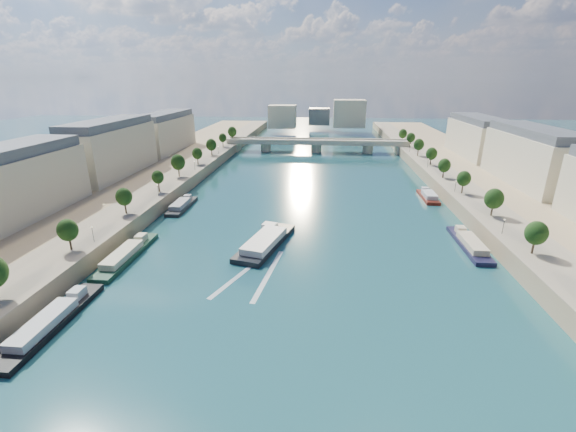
# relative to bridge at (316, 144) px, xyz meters

# --- Properties ---
(ground) EXTENTS (700.00, 700.00, 0.00)m
(ground) POSITION_rel_bridge_xyz_m (0.00, -128.04, -5.08)
(ground) COLOR #0B2B33
(ground) RESTS_ON ground
(quay_left) EXTENTS (44.00, 520.00, 5.00)m
(quay_left) POSITION_rel_bridge_xyz_m (-72.00, -128.04, -2.58)
(quay_left) COLOR #9E8460
(quay_left) RESTS_ON ground
(quay_right) EXTENTS (44.00, 520.00, 5.00)m
(quay_right) POSITION_rel_bridge_xyz_m (72.00, -128.04, -2.58)
(quay_right) COLOR #9E8460
(quay_right) RESTS_ON ground
(pave_left) EXTENTS (14.00, 520.00, 0.10)m
(pave_left) POSITION_rel_bridge_xyz_m (-57.00, -128.04, -0.03)
(pave_left) COLOR gray
(pave_left) RESTS_ON quay_left
(pave_right) EXTENTS (14.00, 520.00, 0.10)m
(pave_right) POSITION_rel_bridge_xyz_m (57.00, -128.04, -0.03)
(pave_right) COLOR gray
(pave_right) RESTS_ON quay_right
(trees_left) EXTENTS (4.80, 268.80, 8.26)m
(trees_left) POSITION_rel_bridge_xyz_m (-55.00, -126.04, 5.39)
(trees_left) COLOR #382B1E
(trees_left) RESTS_ON ground
(trees_right) EXTENTS (4.80, 268.80, 8.26)m
(trees_right) POSITION_rel_bridge_xyz_m (55.00, -118.04, 5.39)
(trees_right) COLOR #382B1E
(trees_right) RESTS_ON ground
(lamps_left) EXTENTS (0.36, 200.36, 4.28)m
(lamps_left) POSITION_rel_bridge_xyz_m (-52.50, -138.04, 2.70)
(lamps_left) COLOR black
(lamps_left) RESTS_ON ground
(lamps_right) EXTENTS (0.36, 200.36, 4.28)m
(lamps_right) POSITION_rel_bridge_xyz_m (52.50, -123.04, 2.70)
(lamps_right) COLOR black
(lamps_right) RESTS_ON ground
(buildings_left) EXTENTS (16.00, 226.00, 23.20)m
(buildings_left) POSITION_rel_bridge_xyz_m (-85.00, -116.04, 11.37)
(buildings_left) COLOR beige
(buildings_left) RESTS_ON ground
(skyline) EXTENTS (79.00, 42.00, 22.00)m
(skyline) POSITION_rel_bridge_xyz_m (3.19, 91.48, 9.57)
(skyline) COLOR beige
(skyline) RESTS_ON ground
(bridge) EXTENTS (112.00, 12.00, 8.15)m
(bridge) POSITION_rel_bridge_xyz_m (0.00, 0.00, 0.00)
(bridge) COLOR #C1B79E
(bridge) RESTS_ON ground
(tour_barge) EXTENTS (14.56, 29.02, 3.79)m
(tour_barge) POSITION_rel_bridge_xyz_m (-10.79, -145.08, -4.03)
(tour_barge) COLOR black
(tour_barge) RESTS_ON ground
(wake) EXTENTS (13.86, 25.95, 0.04)m
(wake) POSITION_rel_bridge_xyz_m (-10.79, -161.67, -5.06)
(wake) COLOR silver
(wake) RESTS_ON ground
(moored_barges_left) EXTENTS (5.00, 156.51, 3.60)m
(moored_barges_left) POSITION_rel_bridge_xyz_m (-45.50, -184.94, -4.24)
(moored_barges_left) COLOR #162032
(moored_barges_left) RESTS_ON ground
(moored_barges_right) EXTENTS (5.00, 162.21, 3.60)m
(moored_barges_right) POSITION_rel_bridge_xyz_m (45.50, -171.94, -4.24)
(moored_barges_right) COLOR black
(moored_barges_right) RESTS_ON ground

